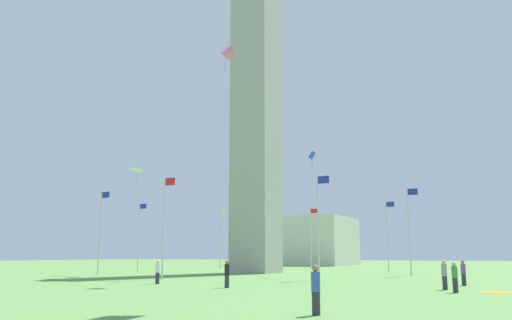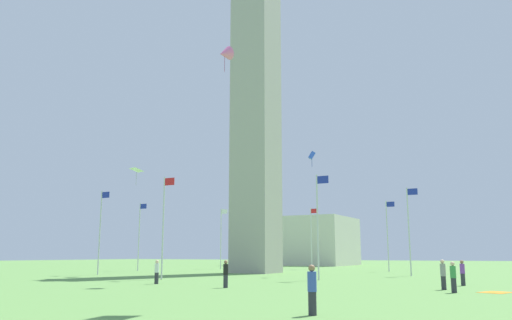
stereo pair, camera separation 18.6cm
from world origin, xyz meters
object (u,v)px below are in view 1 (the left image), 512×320
(flagpole_n, at_px, (409,227))
(person_black_shirt, at_px, (227,274))
(obelisk_monument, at_px, (256,95))
(kite_white_diamond, at_px, (137,170))
(person_gray_shirt, at_px, (444,275))
(person_white_shirt, at_px, (158,272))
(kite_blue_box, at_px, (312,155))
(flagpole_e, at_px, (311,235))
(flagpole_sw, at_px, (100,228))
(flagpole_se, at_px, (221,236))
(flagpole_w, at_px, (164,223))
(flagpole_s, at_px, (139,233))
(person_purple_shirt, at_px, (463,273))
(person_green_shirt, at_px, (455,277))
(distant_building, at_px, (299,242))
(picnic_blanket_near_first_person, at_px, (497,292))
(flagpole_ne, at_px, (388,233))
(kite_pink_delta, at_px, (225,53))
(person_blue_shirt, at_px, (316,290))
(flagpole_nw, at_px, (319,222))

(flagpole_n, xyz_separation_m, person_black_shirt, (-6.84, -24.13, -3.91))
(obelisk_monument, height_order, kite_white_diamond, obelisk_monument)
(person_gray_shirt, relative_size, person_white_shirt, 1.05)
(person_white_shirt, height_order, kite_blue_box, kite_blue_box)
(flagpole_e, height_order, person_black_shirt, flagpole_e)
(flagpole_sw, xyz_separation_m, kite_blue_box, (20.69, 8.27, 7.40))
(flagpole_n, distance_m, person_white_shirt, 26.68)
(flagpole_se, relative_size, flagpole_w, 1.00)
(flagpole_s, distance_m, person_purple_shirt, 43.46)
(person_green_shirt, height_order, distant_building, distant_building)
(person_black_shirt, bearing_deg, person_purple_shirt, -88.93)
(flagpole_se, distance_m, picnic_blanket_near_first_person, 50.35)
(flagpole_e, xyz_separation_m, person_black_shirt, (10.38, -41.35, -3.91))
(flagpole_n, bearing_deg, flagpole_ne, 112.50)
(kite_white_diamond, distance_m, kite_pink_delta, 18.15)
(picnic_blanket_near_first_person, bearing_deg, person_white_shirt, -174.52)
(flagpole_n, xyz_separation_m, kite_pink_delta, (-10.60, -18.38, 13.69))
(person_green_shirt, xyz_separation_m, person_black_shirt, (-13.37, -2.14, 0.01))
(person_black_shirt, height_order, distant_building, distant_building)
(flagpole_s, height_order, person_green_shirt, flagpole_s)
(person_blue_shirt, height_order, kite_blue_box, kite_blue_box)
(flagpole_s, height_order, kite_pink_delta, kite_pink_delta)
(obelisk_monument, bearing_deg, flagpole_w, -89.82)
(flagpole_n, distance_m, person_blue_shirt, 35.88)
(flagpole_s, height_order, distant_building, distant_building)
(person_gray_shirt, xyz_separation_m, picnic_blanket_near_first_person, (2.85, -0.92, -0.88))
(flagpole_ne, xyz_separation_m, kite_blue_box, (-3.67, -16.09, 7.40))
(flagpole_sw, height_order, kite_pink_delta, kite_pink_delta)
(obelisk_monument, distance_m, flagpole_n, 23.71)
(flagpole_nw, bearing_deg, flagpole_w, -157.50)
(person_black_shirt, xyz_separation_m, person_white_shirt, (-6.62, 1.43, -0.02))
(flagpole_se, xyz_separation_m, picnic_blanket_near_first_person, (37.93, -32.77, -4.76))
(flagpole_ne, bearing_deg, person_white_shirt, -103.57)
(obelisk_monument, distance_m, flagpole_s, 23.63)
(flagpole_w, bearing_deg, flagpole_e, 90.00)
(person_purple_shirt, bearing_deg, distant_building, -51.12)
(flagpole_se, distance_m, flagpole_sw, 24.36)
(flagpole_e, relative_size, flagpole_sw, 1.00)
(person_green_shirt, relative_size, person_white_shirt, 1.00)
(person_white_shirt, bearing_deg, flagpole_w, 36.98)
(flagpole_e, height_order, distant_building, distant_building)
(distant_building, bearing_deg, picnic_blanket_near_first_person, -58.73)
(flagpole_n, distance_m, kite_white_diamond, 28.58)
(flagpole_ne, bearing_deg, flagpole_s, -157.50)
(flagpole_ne, height_order, flagpole_e, same)
(person_blue_shirt, height_order, kite_white_diamond, kite_white_diamond)
(flagpole_sw, distance_m, person_blue_shirt, 40.51)
(person_green_shirt, xyz_separation_m, distant_building, (-36.07, 64.10, 3.73))
(flagpole_w, bearing_deg, distant_building, 101.74)
(flagpole_sw, height_order, person_blue_shirt, flagpole_sw)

